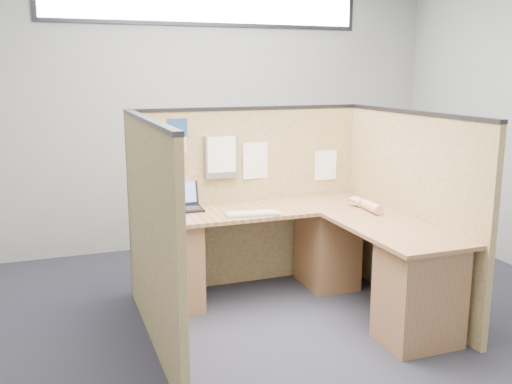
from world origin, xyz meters
name	(u,v)px	position (x,y,z in m)	size (l,w,h in m)	color
floor	(295,326)	(0.00, 0.00, 0.00)	(5.00, 5.00, 0.00)	#20212D
wall_back	(208,112)	(0.00, 2.25, 1.40)	(5.00, 5.00, 0.00)	#95989A
clerestory_window	(207,7)	(0.00, 2.23, 2.45)	(3.30, 0.04, 0.38)	#232328
cubicle_partitions	(274,210)	(0.00, 0.43, 0.77)	(2.06, 1.83, 1.53)	brown
l_desk	(302,260)	(0.18, 0.29, 0.39)	(1.95, 1.75, 0.73)	brown
laptop	(182,202)	(-0.62, 0.88, 0.78)	(0.31, 0.30, 0.22)	black
keyboard	(252,214)	(-0.16, 0.48, 0.74)	(0.43, 0.21, 0.03)	gray
mouse	(356,203)	(0.75, 0.49, 0.75)	(0.12, 0.07, 0.05)	silver
hand_forearm	(366,205)	(0.76, 0.34, 0.77)	(0.12, 0.42, 0.09)	tan
blue_poster	(177,132)	(-0.62, 0.97, 1.34)	(0.16, 0.00, 0.22)	navy
american_flag	(172,147)	(-0.66, 0.96, 1.23)	(0.20, 0.01, 0.34)	olive
file_holder	(221,157)	(-0.26, 0.94, 1.13)	(0.28, 0.05, 0.35)	slate
paper_left	(256,161)	(0.06, 0.97, 1.07)	(0.24, 0.00, 0.31)	white
paper_right	(326,165)	(0.72, 0.97, 1.00)	(0.21, 0.00, 0.27)	white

